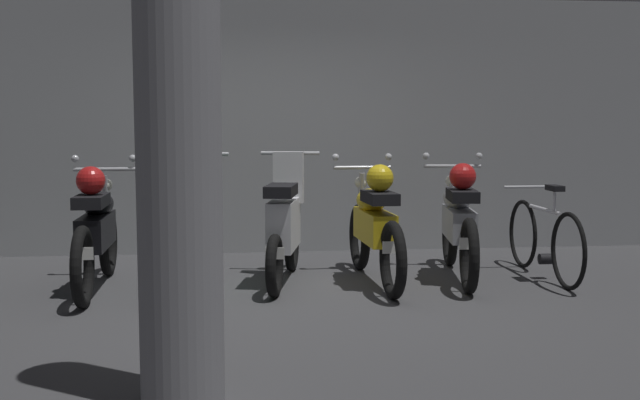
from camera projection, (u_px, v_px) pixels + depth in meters
ground_plane at (289, 300)px, 6.32m from camera, size 80.00×80.00×0.00m
back_wall at (273, 125)px, 8.67m from camera, size 16.00×0.30×2.82m
motorbike_slot_0 at (96, 229)px, 6.65m from camera, size 0.59×1.95×1.15m
motorbike_slot_1 at (192, 228)px, 6.76m from camera, size 0.56×1.68×1.18m
motorbike_slot_2 at (284, 225)px, 6.98m from camera, size 0.58×1.66×1.18m
motorbike_slot_3 at (374, 225)px, 6.95m from camera, size 0.59×1.95×1.15m
motorbike_slot_4 at (459, 222)px, 7.16m from camera, size 0.58×1.94×1.15m
bicycle at (544, 239)px, 7.19m from camera, size 0.50×1.73×0.89m
support_pillar at (178, 129)px, 3.89m from camera, size 0.43×0.43×2.82m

